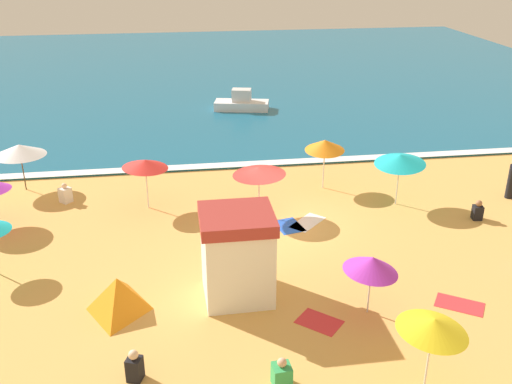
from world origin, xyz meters
TOP-DOWN VIEW (x-y plane):
  - ground_plane at (0.00, 0.00)m, footprint 60.00×60.00m
  - ocean_water at (0.00, 28.00)m, footprint 60.00×44.00m
  - wave_breaker_foam at (0.00, 6.30)m, footprint 57.00×0.70m
  - lifeguard_cabana at (-2.23, -4.75)m, footprint 2.21×2.10m
  - beach_umbrella_0 at (2.52, 3.13)m, footprint 2.19×2.21m
  - beach_umbrella_1 at (1.90, -9.45)m, footprint 2.26×2.24m
  - beach_umbrella_3 at (-5.15, 2.14)m, footprint 1.89×1.87m
  - beach_umbrella_4 at (-10.58, 4.85)m, footprint 3.07×3.06m
  - beach_umbrella_5 at (1.50, -6.21)m, footprint 2.01×1.99m
  - beach_umbrella_7 at (-0.71, 0.87)m, footprint 2.21×2.20m
  - beach_umbrella_8 at (5.12, 1.02)m, footprint 2.96×2.97m
  - beach_tent at (-5.85, -4.98)m, footprint 1.68×2.06m
  - parked_bicycle at (-2.05, -1.50)m, footprint 0.98×1.60m
  - beachgoer_0 at (-1.62, -8.91)m, footprint 0.49×0.49m
  - beachgoer_1 at (-5.24, -8.13)m, footprint 0.47×0.47m
  - beachgoer_2 at (-8.61, 3.21)m, footprint 0.60×0.60m
  - beachgoer_4 at (10.16, 0.92)m, footprint 0.41×0.41m
  - beachgoer_5 at (7.78, -0.83)m, footprint 0.41×0.41m
  - beach_towel_0 at (0.27, -0.35)m, footprint 1.22×1.45m
  - beach_towel_1 at (-0.05, -6.49)m, footprint 1.50×1.47m
  - beach_towel_2 at (1.06, -0.16)m, footprint 1.67×1.68m
  - beach_towel_3 at (-1.80, 1.61)m, footprint 0.93×1.77m
  - beach_towel_4 at (4.40, -6.27)m, footprint 1.62×1.45m
  - small_boat_0 at (0.45, 16.03)m, footprint 3.63×2.06m

SIDE VIEW (x-z plane):
  - ground_plane at x=0.00m, z-range 0.00..0.00m
  - beach_towel_0 at x=0.27m, z-range 0.00..0.01m
  - beach_towel_1 at x=-0.05m, z-range 0.00..0.01m
  - beach_towel_2 at x=1.06m, z-range 0.00..0.01m
  - beach_towel_3 at x=-1.80m, z-range 0.00..0.01m
  - beach_towel_4 at x=4.40m, z-range 0.00..0.01m
  - ocean_water at x=0.00m, z-range 0.00..0.10m
  - wave_breaker_foam at x=0.00m, z-range 0.10..0.11m
  - beachgoer_0 at x=-1.62m, z-range -0.07..0.78m
  - beachgoer_2 at x=-8.61m, z-range -0.07..0.79m
  - beachgoer_5 at x=7.78m, z-range -0.05..0.77m
  - parked_bicycle at x=-2.05m, z-range 0.00..0.76m
  - beachgoer_1 at x=-5.24m, z-range -0.05..0.84m
  - small_boat_0 at x=0.45m, z-range -0.14..1.20m
  - beach_tent at x=-5.85m, z-range 0.00..1.08m
  - beachgoer_4 at x=10.16m, z-range -0.04..1.72m
  - lifeguard_cabana at x=-2.23m, z-range 0.03..2.88m
  - beach_umbrella_5 at x=1.50m, z-range 0.67..2.64m
  - beach_umbrella_4 at x=-10.58m, z-range 0.80..2.92m
  - beach_umbrella_1 at x=1.90m, z-range 0.80..2.93m
  - beach_umbrella_7 at x=-0.71m, z-range 0.84..2.91m
  - beach_umbrella_3 at x=-5.15m, z-range 0.85..3.03m
  - beach_umbrella_8 at x=5.12m, z-range 0.84..3.15m
  - beach_umbrella_0 at x=2.52m, z-range 0.85..3.17m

